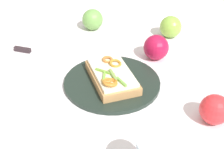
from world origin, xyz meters
TOP-DOWN VIEW (x-y plane):
  - ground_plane at (0.00, 0.00)m, footprint 2.00×2.00m
  - plate at (0.00, 0.00)m, footprint 0.26×0.26m
  - sandwich at (0.00, 0.00)m, footprint 0.20×0.18m
  - apple_0 at (0.08, 0.27)m, footprint 0.09×0.09m
  - apple_1 at (-0.17, 0.09)m, footprint 0.11×0.11m
  - apple_2 at (-0.31, -0.16)m, footprint 0.09×0.09m
  - apple_3 at (-0.32, 0.12)m, footprint 0.08×0.08m
  - knife at (-0.09, -0.31)m, footprint 0.01×0.12m

SIDE VIEW (x-z plane):
  - ground_plane at x=0.00m, z-range 0.00..0.00m
  - plate at x=0.00m, z-range 0.00..0.01m
  - knife at x=-0.09m, z-range 0.00..0.01m
  - sandwich at x=0.00m, z-range 0.00..0.05m
  - apple_0 at x=0.08m, z-range 0.00..0.07m
  - apple_3 at x=-0.32m, z-range 0.00..0.07m
  - apple_2 at x=-0.31m, z-range 0.00..0.07m
  - apple_1 at x=-0.17m, z-range 0.00..0.08m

